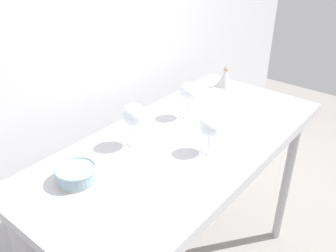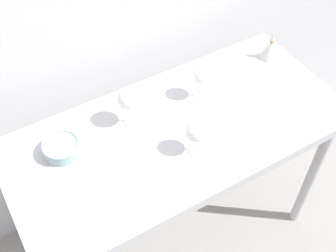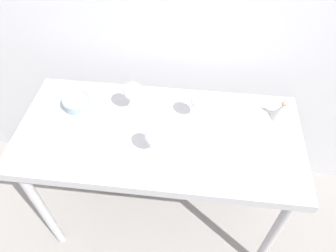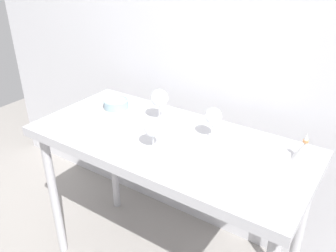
{
  "view_description": "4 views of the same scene",
  "coord_description": "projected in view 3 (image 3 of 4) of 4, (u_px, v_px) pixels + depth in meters",
  "views": [
    {
      "loc": [
        -1.02,
        -0.75,
        1.68
      ],
      "look_at": [
        -0.05,
        0.04,
        0.97
      ],
      "focal_mm": 38.27,
      "sensor_mm": 36.0,
      "label": 1
    },
    {
      "loc": [
        -0.62,
        -0.96,
        2.22
      ],
      "look_at": [
        -0.07,
        -0.03,
        0.99
      ],
      "focal_mm": 46.23,
      "sensor_mm": 36.0,
      "label": 2
    },
    {
      "loc": [
        0.16,
        -0.99,
        2.07
      ],
      "look_at": [
        0.05,
        -0.0,
        0.94
      ],
      "focal_mm": 33.33,
      "sensor_mm": 36.0,
      "label": 3
    },
    {
      "loc": [
        0.84,
        -1.25,
        1.75
      ],
      "look_at": [
        0.03,
        -0.05,
        0.99
      ],
      "focal_mm": 37.63,
      "sensor_mm": 36.0,
      "label": 4
    }
  ],
  "objects": [
    {
      "name": "wine_glass_near_center",
      "position": [
        154.0,
        137.0,
        1.37
      ],
      "size": [
        0.09,
        0.09,
        0.15
      ],
      "color": "white",
      "rests_on": "steel_counter"
    },
    {
      "name": "wine_glass_far_left",
      "position": [
        132.0,
        92.0,
        1.53
      ],
      "size": [
        0.09,
        0.09,
        0.18
      ],
      "color": "white",
      "rests_on": "steel_counter"
    },
    {
      "name": "wine_glass_far_right",
      "position": [
        199.0,
        101.0,
        1.5
      ],
      "size": [
        0.08,
        0.08,
        0.16
      ],
      "color": "white",
      "rests_on": "steel_counter"
    },
    {
      "name": "back_wall",
      "position": [
        170.0,
        5.0,
        1.56
      ],
      "size": [
        3.8,
        0.04,
        2.6
      ],
      "primitive_type": "cube",
      "color": "silver",
      "rests_on": "ground_plane"
    },
    {
      "name": "ground_plane",
      "position": [
        162.0,
        213.0,
        2.21
      ],
      "size": [
        6.0,
        6.0,
        0.0
      ],
      "primitive_type": "plane",
      "color": "gray"
    },
    {
      "name": "decanter_funnel",
      "position": [
        281.0,
        111.0,
        1.56
      ],
      "size": [
        0.1,
        0.1,
        0.14
      ],
      "color": "beige",
      "rests_on": "steel_counter"
    },
    {
      "name": "tasting_sheet_upper",
      "position": [
        234.0,
        134.0,
        1.52
      ],
      "size": [
        0.23,
        0.23,
        0.0
      ],
      "primitive_type": "cube",
      "rotation": [
        0.0,
        0.0,
        -0.14
      ],
      "color": "white",
      "rests_on": "steel_counter"
    },
    {
      "name": "tasting_bowl",
      "position": [
        77.0,
        102.0,
        1.62
      ],
      "size": [
        0.15,
        0.15,
        0.06
      ],
      "color": "beige",
      "rests_on": "steel_counter"
    },
    {
      "name": "steel_counter",
      "position": [
        159.0,
        145.0,
        1.61
      ],
      "size": [
        1.4,
        0.65,
        0.9
      ],
      "color": "#B0B0B5",
      "rests_on": "ground_plane"
    }
  ]
}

